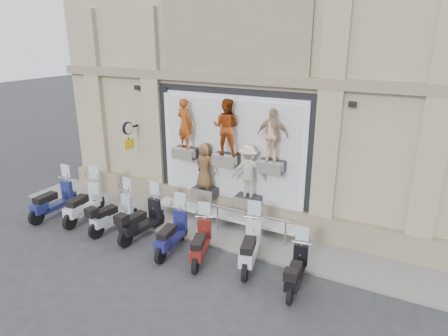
{
  "coord_description": "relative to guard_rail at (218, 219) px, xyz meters",
  "views": [
    {
      "loc": [
        5.64,
        -8.26,
        6.19
      ],
      "look_at": [
        0.28,
        1.9,
        2.28
      ],
      "focal_mm": 32.0,
      "sensor_mm": 36.0,
      "label": 1
    }
  ],
  "objects": [
    {
      "name": "scooter_h",
      "position": [
        3.21,
        -1.76,
        0.26
      ],
      "size": [
        0.73,
        1.84,
        1.45
      ],
      "primitive_type": null,
      "rotation": [
        0.0,
        0.0,
        0.12
      ],
      "color": "black",
      "rests_on": "ground"
    },
    {
      "name": "scooter_b",
      "position": [
        -4.52,
        -1.36,
        0.4
      ],
      "size": [
        0.95,
        2.21,
        1.74
      ],
      "primitive_type": null,
      "rotation": [
        0.0,
        0.0,
        0.16
      ],
      "color": "silver",
      "rests_on": "ground"
    },
    {
      "name": "sidewalk",
      "position": [
        0.0,
        0.1,
        -0.43
      ],
      "size": [
        16.0,
        2.2,
        0.08
      ],
      "primitive_type": "cube",
      "color": "gray",
      "rests_on": "ground"
    },
    {
      "name": "ground",
      "position": [
        0.0,
        -2.0,
        -0.47
      ],
      "size": [
        90.0,
        90.0,
        0.0
      ],
      "primitive_type": "plane",
      "color": "#2F2F32",
      "rests_on": "ground"
    },
    {
      "name": "shop_vitrine",
      "position": [
        0.09,
        0.75,
        1.95
      ],
      "size": [
        5.6,
        0.93,
        4.3
      ],
      "color": "black",
      "rests_on": "ground"
    },
    {
      "name": "scooter_c",
      "position": [
        -3.09,
        -1.47,
        0.35
      ],
      "size": [
        0.83,
        2.06,
        1.62
      ],
      "primitive_type": null,
      "rotation": [
        0.0,
        0.0,
        -0.13
      ],
      "color": "#A9B2B7",
      "rests_on": "ground"
    },
    {
      "name": "scooter_f",
      "position": [
        0.39,
        -1.72,
        0.3
      ],
      "size": [
        1.13,
        1.96,
        1.53
      ],
      "primitive_type": null,
      "rotation": [
        0.0,
        0.0,
        0.33
      ],
      "color": "#5D1410",
      "rests_on": "ground"
    },
    {
      "name": "scooter_g",
      "position": [
        1.74,
        -1.33,
        0.37
      ],
      "size": [
        1.12,
        2.15,
        1.67
      ],
      "primitive_type": null,
      "rotation": [
        0.0,
        0.0,
        0.26
      ],
      "color": "silver",
      "rests_on": "ground"
    },
    {
      "name": "guard_rail",
      "position": [
        0.0,
        0.0,
        0.0
      ],
      "size": [
        5.06,
        0.1,
        0.93
      ],
      "primitive_type": null,
      "color": "#9EA0A5",
      "rests_on": "ground"
    },
    {
      "name": "building",
      "position": [
        0.0,
        5.0,
        5.54
      ],
      "size": [
        14.0,
        8.6,
        12.0
      ],
      "primitive_type": null,
      "color": "tan",
      "rests_on": "ground"
    },
    {
      "name": "scooter_a",
      "position": [
        -5.68,
        -1.66,
        0.39
      ],
      "size": [
        0.68,
        2.13,
        1.72
      ],
      "primitive_type": null,
      "rotation": [
        0.0,
        0.0,
        0.03
      ],
      "color": "navy",
      "rests_on": "ground"
    },
    {
      "name": "scooter_d",
      "position": [
        -1.95,
        -1.42,
        0.37
      ],
      "size": [
        0.73,
        2.08,
        1.66
      ],
      "primitive_type": null,
      "rotation": [
        0.0,
        0.0,
        -0.07
      ],
      "color": "black",
      "rests_on": "ground"
    },
    {
      "name": "scooter_e",
      "position": [
        -0.63,
        -1.68,
        0.34
      ],
      "size": [
        0.86,
        2.04,
        1.61
      ],
      "primitive_type": null,
      "rotation": [
        0.0,
        0.0,
        0.15
      ],
      "color": "#181954",
      "rests_on": "ground"
    },
    {
      "name": "clock_sign_bracket",
      "position": [
        -3.9,
        0.47,
        2.34
      ],
      "size": [
        0.1,
        0.8,
        1.02
      ],
      "color": "black",
      "rests_on": "ground"
    }
  ]
}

